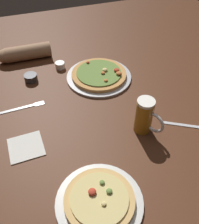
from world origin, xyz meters
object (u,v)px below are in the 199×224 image
ramekin_sauce (31,78)px  napkin_folded (26,147)px  fork_left (22,108)px  diner_arm (23,53)px  pizza_plate_far (99,75)px  fork_spare (192,126)px  pizza_plate_near (99,201)px  ramekin_butter (60,65)px  beer_mug_dark (145,116)px

ramekin_sauce → napkin_folded: ramekin_sauce is taller
fork_left → diner_arm: (0.06, 0.41, 0.04)m
pizza_plate_far → fork_left: size_ratio=1.52×
ramekin_sauce → diner_arm: 0.21m
napkin_folded → diner_arm: size_ratio=0.44×
fork_spare → diner_arm: (-0.62, 0.76, 0.04)m
pizza_plate_near → ramekin_sauce: (-0.12, 0.75, 0.00)m
ramekin_sauce → ramekin_butter: ramekin_sauce is taller
ramekin_sauce → fork_left: bearing=-110.2°
beer_mug_dark → ramekin_sauce: size_ratio=2.42×
pizza_plate_far → beer_mug_dark: beer_mug_dark is taller
pizza_plate_far → napkin_folded: pizza_plate_far is taller
ramekin_sauce → fork_spare: 0.82m
ramekin_butter → fork_spare: 0.76m
pizza_plate_far → beer_mug_dark: 0.42m
fork_spare → ramekin_butter: bearing=125.6°
beer_mug_dark → ramekin_sauce: 0.64m
napkin_folded → fork_left: napkin_folded is taller
beer_mug_dark → fork_left: bearing=147.5°
ramekin_sauce → diner_arm: size_ratio=0.22×
napkin_folded → diner_arm: bearing=83.8°
diner_arm → ramekin_sauce: bearing=-86.8°
fork_left → diner_arm: size_ratio=0.74×
pizza_plate_far → fork_spare: pizza_plate_far is taller
pizza_plate_near → ramekin_sauce: size_ratio=4.42×
pizza_plate_far → ramekin_sauce: pizza_plate_far is taller
fork_left → fork_spare: 0.77m
ramekin_sauce → napkin_folded: (-0.08, -0.43, -0.01)m
beer_mug_dark → diner_arm: 0.82m
pizza_plate_near → ramekin_butter: (0.05, 0.81, 0.00)m
beer_mug_dark → napkin_folded: beer_mug_dark is taller
fork_left → diner_arm: diner_arm is taller
ramekin_sauce → diner_arm: bearing=93.2°
ramekin_butter → fork_spare: bearing=-54.4°
pizza_plate_near → ramekin_butter: bearing=86.6°
pizza_plate_near → fork_spare: size_ratio=1.40×
beer_mug_dark → ramekin_butter: (-0.23, 0.56, -0.06)m
pizza_plate_far → ramekin_sauce: size_ratio=5.10×
fork_spare → ramekin_sauce: bearing=137.8°
pizza_plate_far → fork_spare: (0.27, -0.46, -0.01)m
fork_left → fork_spare: (0.68, -0.35, 0.00)m
napkin_folded → fork_left: 0.24m
ramekin_sauce → ramekin_butter: bearing=20.6°
napkin_folded → ramekin_sauce: bearing=79.2°
beer_mug_dark → ramekin_butter: beer_mug_dark is taller
napkin_folded → fork_spare: (0.69, -0.12, -0.00)m
fork_spare → beer_mug_dark: bearing=165.7°
napkin_folded → diner_arm: diner_arm is taller
ramekin_butter → fork_spare: (0.44, -0.61, -0.01)m
pizza_plate_far → ramekin_butter: bearing=138.4°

